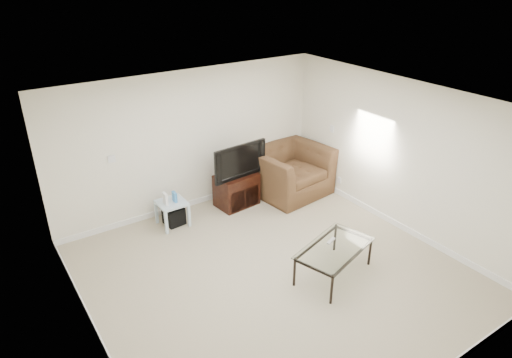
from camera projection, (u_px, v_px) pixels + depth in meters
floor at (274, 273)px, 6.62m from camera, size 5.00×5.00×0.00m
ceiling at (277, 106)px, 5.54m from camera, size 5.00×5.00×0.00m
wall_back at (191, 141)px, 7.95m from camera, size 5.00×0.02×2.50m
wall_left at (85, 259)px, 4.82m from camera, size 0.02×5.00×2.50m
wall_right at (400, 156)px, 7.34m from camera, size 0.02×5.00×2.50m
plate_back at (112, 159)px, 7.23m from camera, size 0.12×0.02×0.12m
plate_right_switch at (332, 129)px, 8.53m from camera, size 0.02×0.09×0.13m
plate_right_outlet at (339, 180)px, 8.72m from camera, size 0.02×0.08×0.12m
tv_stand at (236, 190)px, 8.35m from camera, size 0.77×0.57×0.61m
dvd_player at (238, 181)px, 8.23m from camera, size 0.42×0.31×0.06m
television at (237, 160)px, 8.06m from camera, size 1.01×0.28×0.62m
side_table at (173, 213)px, 7.74m from camera, size 0.46×0.46×0.44m
subwoofer at (174, 216)px, 7.79m from camera, size 0.33×0.33×0.30m
game_console at (165, 199)px, 7.53m from camera, size 0.05×0.15×0.20m
game_case at (175, 197)px, 7.62m from camera, size 0.05×0.13×0.17m
recliner at (290, 164)px, 8.66m from camera, size 1.48×1.06×1.21m
coffee_table at (333, 261)px, 6.49m from camera, size 1.33×0.99×0.46m
remote at (331, 241)px, 6.52m from camera, size 0.19×0.12×0.02m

